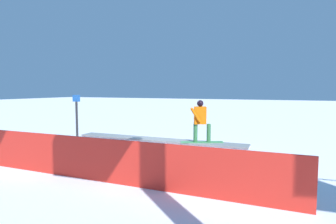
{
  "coord_description": "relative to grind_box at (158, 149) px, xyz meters",
  "views": [
    {
      "loc": [
        -4.38,
        9.1,
        2.52
      ],
      "look_at": [
        -0.84,
        0.99,
        1.79
      ],
      "focal_mm": 29.72,
      "sensor_mm": 36.0,
      "label": 1
    }
  ],
  "objects": [
    {
      "name": "snowboarder",
      "position": [
        -1.62,
        0.0,
        1.17
      ],
      "size": [
        1.43,
        0.88,
        1.45
      ],
      "color": "#3C8D51",
      "rests_on": "grind_box"
    },
    {
      "name": "ground_plane",
      "position": [
        0.0,
        0.0,
        -0.32
      ],
      "size": [
        120.0,
        120.0,
        0.0
      ],
      "primitive_type": "plane",
      "color": "white"
    },
    {
      "name": "safety_fence",
      "position": [
        0.0,
        3.02,
        0.28
      ],
      "size": [
        9.91,
        0.2,
        1.19
      ],
      "primitive_type": "cube",
      "rotation": [
        0.0,
        0.0,
        0.01
      ],
      "color": "red",
      "rests_on": "ground_plane"
    },
    {
      "name": "grind_box",
      "position": [
        0.0,
        0.0,
        0.0
      ],
      "size": [
        6.53,
        0.73,
        0.7
      ],
      "color": "white",
      "rests_on": "ground_plane"
    },
    {
      "name": "trail_marker",
      "position": [
        4.41,
        -0.69,
        0.89
      ],
      "size": [
        0.4,
        0.1,
        2.27
      ],
      "color": "#262628",
      "rests_on": "ground_plane"
    }
  ]
}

